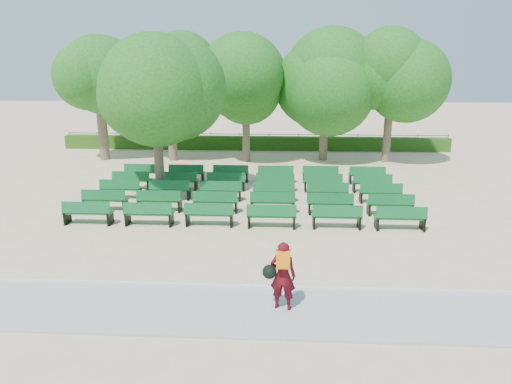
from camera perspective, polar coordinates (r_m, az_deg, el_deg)
ground at (r=17.59m, az=-2.90°, el=-2.56°), size 120.00×120.00×0.00m
paving at (r=10.83m, az=-7.07°, el=-14.42°), size 30.00×2.20×0.06m
curb at (r=11.82m, az=-6.09°, el=-11.60°), size 30.00×0.12×0.10m
hedge at (r=31.10m, az=-0.23°, el=6.13°), size 26.00×0.70×0.90m
fence at (r=31.56m, az=-0.19°, el=5.44°), size 26.00×0.10×1.02m
tree_line at (r=27.25m, az=-0.72°, el=3.87°), size 21.80×6.80×7.04m
bench_array at (r=19.13m, az=-0.98°, el=-0.80°), size 1.74×0.62×1.08m
tree_among at (r=19.47m, az=-12.44°, el=10.98°), size 4.36×4.36×6.02m
person at (r=10.40m, az=3.24°, el=-10.28°), size 0.79×0.51×1.61m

